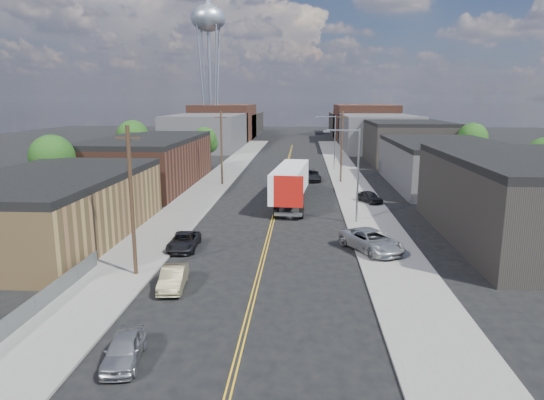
# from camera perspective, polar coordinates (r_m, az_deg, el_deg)

# --- Properties ---
(ground) EXTENTS (260.00, 260.00, 0.00)m
(ground) POSITION_cam_1_polar(r_m,az_deg,el_deg) (80.98, 1.63, 3.55)
(ground) COLOR black
(ground) RESTS_ON ground
(centerline) EXTENTS (0.32, 120.00, 0.01)m
(centerline) POSITION_cam_1_polar(r_m,az_deg,el_deg) (66.18, 1.15, 1.70)
(centerline) COLOR gold
(centerline) RESTS_ON ground
(sidewalk_left) EXTENTS (5.00, 140.00, 0.15)m
(sidewalk_left) POSITION_cam_1_polar(r_m,az_deg,el_deg) (67.25, -6.96, 1.84)
(sidewalk_left) COLOR slate
(sidewalk_left) RESTS_ON ground
(sidewalk_right) EXTENTS (5.00, 140.00, 0.15)m
(sidewalk_right) POSITION_cam_1_polar(r_m,az_deg,el_deg) (66.43, 9.37, 1.64)
(sidewalk_right) COLOR slate
(sidewalk_right) RESTS_ON ground
(warehouse_tan) EXTENTS (12.00, 22.00, 5.60)m
(warehouse_tan) POSITION_cam_1_polar(r_m,az_deg,el_deg) (44.32, -24.50, -0.74)
(warehouse_tan) COLOR olive
(warehouse_tan) RESTS_ON ground
(warehouse_brown) EXTENTS (12.00, 26.00, 6.60)m
(warehouse_brown) POSITION_cam_1_polar(r_m,az_deg,el_deg) (67.92, -14.27, 4.41)
(warehouse_brown) COLOR #45261B
(warehouse_brown) RESTS_ON ground
(industrial_right_a) EXTENTS (14.00, 22.00, 7.10)m
(industrial_right_a) POSITION_cam_1_polar(r_m,az_deg,el_deg) (45.13, 28.67, 0.05)
(industrial_right_a) COLOR black
(industrial_right_a) RESTS_ON ground
(industrial_right_b) EXTENTS (14.00, 24.00, 6.10)m
(industrial_right_b) POSITION_cam_1_polar(r_m,az_deg,el_deg) (69.32, 19.74, 4.01)
(industrial_right_b) COLOR #343436
(industrial_right_b) RESTS_ON ground
(industrial_right_c) EXTENTS (14.00, 22.00, 7.60)m
(industrial_right_c) POSITION_cam_1_polar(r_m,az_deg,el_deg) (94.37, 15.49, 6.63)
(industrial_right_c) COLOR black
(industrial_right_c) RESTS_ON ground
(skyline_left_a) EXTENTS (16.00, 30.00, 8.00)m
(skyline_left_a) POSITION_cam_1_polar(r_m,az_deg,el_deg) (117.59, -7.59, 7.99)
(skyline_left_a) COLOR #343436
(skyline_left_a) RESTS_ON ground
(skyline_right_a) EXTENTS (16.00, 30.00, 8.00)m
(skyline_right_a) POSITION_cam_1_polar(r_m,az_deg,el_deg) (116.60, 12.26, 7.79)
(skyline_right_a) COLOR #343436
(skyline_right_a) RESTS_ON ground
(skyline_left_b) EXTENTS (16.00, 26.00, 10.00)m
(skyline_left_b) POSITION_cam_1_polar(r_m,az_deg,el_deg) (142.10, -5.63, 9.08)
(skyline_left_b) COLOR #45261B
(skyline_left_b) RESTS_ON ground
(skyline_right_b) EXTENTS (16.00, 26.00, 10.00)m
(skyline_right_b) POSITION_cam_1_polar(r_m,az_deg,el_deg) (141.28, 10.80, 8.91)
(skyline_right_b) COLOR #45261B
(skyline_right_b) RESTS_ON ground
(skyline_left_c) EXTENTS (16.00, 40.00, 7.00)m
(skyline_left_c) POSITION_cam_1_polar(r_m,az_deg,el_deg) (161.92, -4.47, 8.89)
(skyline_left_c) COLOR black
(skyline_left_c) RESTS_ON ground
(skyline_right_c) EXTENTS (16.00, 40.00, 7.00)m
(skyline_right_c) POSITION_cam_1_polar(r_m,az_deg,el_deg) (161.20, 9.92, 8.74)
(skyline_right_c) COLOR black
(skyline_right_c) RESTS_ON ground
(water_tower) EXTENTS (9.00, 9.00, 36.90)m
(water_tower) POSITION_cam_1_polar(r_m,az_deg,el_deg) (133.81, -7.49, 19.88)
(water_tower) COLOR gray
(water_tower) RESTS_ON ground
(streetlight_near) EXTENTS (3.39, 0.25, 9.00)m
(streetlight_near) POSITION_cam_1_polar(r_m,az_deg,el_deg) (45.77, 9.60, 3.74)
(streetlight_near) COLOR gray
(streetlight_near) RESTS_ON ground
(streetlight_far) EXTENTS (3.39, 0.25, 9.00)m
(streetlight_far) POSITION_cam_1_polar(r_m,az_deg,el_deg) (80.47, 7.11, 7.23)
(streetlight_far) COLOR gray
(streetlight_far) RESTS_ON ground
(utility_pole_left_near) EXTENTS (1.60, 0.26, 10.00)m
(utility_pole_left_near) POSITION_cam_1_polar(r_m,az_deg,el_deg) (32.71, -16.18, -0.08)
(utility_pole_left_near) COLOR black
(utility_pole_left_near) RESTS_ON ground
(utility_pole_left_far) EXTENTS (1.60, 0.26, 10.00)m
(utility_pole_left_far) POSITION_cam_1_polar(r_m,az_deg,el_deg) (66.34, -5.96, 6.14)
(utility_pole_left_far) COLOR black
(utility_pole_left_far) RESTS_ON ground
(utility_pole_right) EXTENTS (1.60, 0.26, 10.00)m
(utility_pole_right) POSITION_cam_1_polar(r_m,az_deg,el_deg) (68.60, 8.19, 6.27)
(utility_pole_right) COLOR black
(utility_pole_right) RESTS_ON ground
(chainlink_fence) EXTENTS (0.05, 16.00, 1.22)m
(chainlink_fence) POSITION_cam_1_polar(r_m,az_deg,el_deg) (29.72, -26.10, -11.09)
(chainlink_fence) COLOR slate
(chainlink_fence) RESTS_ON ground
(tree_left_near) EXTENTS (4.85, 4.76, 7.91)m
(tree_left_near) POSITION_cam_1_polar(r_m,az_deg,el_deg) (57.18, -24.37, 4.29)
(tree_left_near) COLOR black
(tree_left_near) RESTS_ON ground
(tree_left_mid) EXTENTS (5.10, 5.04, 8.37)m
(tree_left_mid) POSITION_cam_1_polar(r_m,az_deg,el_deg) (79.97, -16.02, 6.95)
(tree_left_mid) COLOR black
(tree_left_mid) RESTS_ON ground
(tree_left_far) EXTENTS (4.35, 4.20, 6.97)m
(tree_left_far) POSITION_cam_1_polar(r_m,az_deg,el_deg) (84.09, -7.90, 6.88)
(tree_left_far) COLOR black
(tree_left_far) RESTS_ON ground
(tree_right_far) EXTENTS (4.85, 4.76, 7.91)m
(tree_right_far) POSITION_cam_1_polar(r_m,az_deg,el_deg) (84.81, 22.54, 6.56)
(tree_right_far) COLOR black
(tree_right_far) RESTS_ON ground
(semi_truck) EXTENTS (4.07, 17.01, 4.40)m
(semi_truck) POSITION_cam_1_polar(r_m,az_deg,el_deg) (54.89, 2.21, 2.24)
(semi_truck) COLOR silver
(semi_truck) RESTS_ON ground
(car_left_a) EXTENTS (2.03, 3.98, 1.30)m
(car_left_a) POSITION_cam_1_polar(r_m,az_deg,el_deg) (23.59, -17.01, -16.44)
(car_left_a) COLOR #999B9D
(car_left_a) RESTS_ON ground
(car_left_b) EXTENTS (1.84, 4.22, 1.35)m
(car_left_b) POSITION_cam_1_polar(r_m,az_deg,el_deg) (31.19, -11.56, -8.98)
(car_left_b) COLOR #7B7451
(car_left_b) RESTS_ON ground
(car_left_c) EXTENTS (2.31, 4.68, 1.28)m
(car_left_c) POSITION_cam_1_polar(r_m,az_deg,el_deg) (38.85, -10.32, -4.80)
(car_left_c) COLOR black
(car_left_c) RESTS_ON ground
(car_right_lot_a) EXTENTS (5.18, 6.46, 1.63)m
(car_right_lot_a) POSITION_cam_1_polar(r_m,az_deg,el_deg) (38.00, 11.63, -4.72)
(car_right_lot_a) COLOR #A2A5A7
(car_right_lot_a) RESTS_ON sidewalk_right
(car_right_lot_c) EXTENTS (2.98, 4.11, 1.30)m
(car_right_lot_c) POSITION_cam_1_polar(r_m,az_deg,el_deg) (55.67, 11.41, 0.37)
(car_right_lot_c) COLOR black
(car_right_lot_c) RESTS_ON sidewalk_right
(car_ahead_truck) EXTENTS (2.79, 5.55, 1.51)m
(car_ahead_truck) POSITION_cam_1_polar(r_m,az_deg,el_deg) (70.20, 4.65, 2.86)
(car_ahead_truck) COLOR black
(car_ahead_truck) RESTS_ON ground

